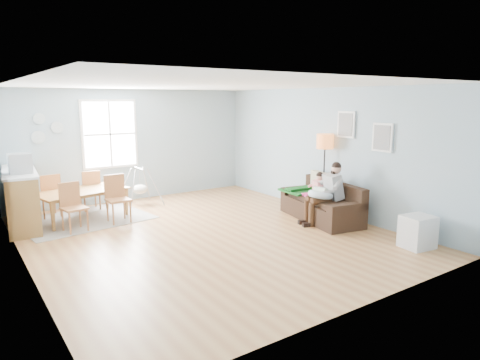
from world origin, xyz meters
TOP-DOWN VIEW (x-y plane):
  - room at (0.00, 0.00)m, footprint 8.40×9.40m
  - window at (-0.60, 3.46)m, footprint 1.32×0.08m
  - pictures at (2.97, -1.05)m, footprint 0.05×1.34m
  - wall_plates at (-2.00, 3.47)m, footprint 0.67×0.02m
  - sofa at (2.51, -0.49)m, footprint 1.18×2.06m
  - green_throw at (2.55, 0.16)m, footprint 0.94×0.79m
  - beige_pillow at (2.80, -0.03)m, footprint 0.22×0.46m
  - father at (2.33, -0.74)m, footprint 0.92×0.56m
  - nursing_pillow at (2.19, -0.71)m, footprint 0.54×0.52m
  - infant at (2.19, -0.68)m, footprint 0.14×0.36m
  - toddler at (2.47, -0.30)m, footprint 0.51×0.31m
  - floor_lamp at (2.80, -0.19)m, footprint 0.35×0.35m
  - storage_cube at (2.55, -2.63)m, footprint 0.55×0.50m
  - rug at (-1.60, 2.30)m, footprint 2.70×2.20m
  - dining_table at (-1.60, 2.30)m, footprint 1.93×1.34m
  - chair_sw at (-1.96, 1.64)m, footprint 0.48×0.48m
  - chair_se at (-1.07, 1.77)m, footprint 0.44×0.44m
  - chair_nw at (-2.12, 2.85)m, footprint 0.47×0.47m
  - chair_ne at (-1.25, 2.97)m, footprint 0.42×0.42m
  - counter at (-2.70, 2.50)m, footprint 0.78×2.04m
  - monitor at (-2.72, 2.12)m, footprint 0.39×0.37m
  - baby_swing at (-0.15, 2.84)m, footprint 0.88×0.89m

SIDE VIEW (x-z plane):
  - rug at x=-1.60m, z-range 0.00..0.01m
  - storage_cube at x=2.55m, z-range 0.00..0.55m
  - sofa at x=2.51m, z-range -0.11..0.67m
  - dining_table at x=-1.60m, z-range 0.00..0.62m
  - baby_swing at x=-0.15m, z-range -0.05..0.84m
  - green_throw at x=2.55m, z-range 0.48..0.52m
  - chair_ne at x=-1.25m, z-range 0.06..0.97m
  - chair_sw at x=-1.96m, z-range 0.06..0.98m
  - chair_nw at x=-2.12m, z-range 0.06..0.99m
  - chair_se at x=-1.07m, z-range 0.07..1.03m
  - counter at x=-2.70m, z-range 0.01..1.12m
  - nursing_pillow at x=2.19m, z-range 0.50..0.71m
  - toddler at x=2.47m, z-range 0.28..1.04m
  - father at x=2.33m, z-range 0.04..1.28m
  - infant at x=2.19m, z-range 0.63..0.76m
  - beige_pillow at x=2.80m, z-range 0.48..0.92m
  - monitor at x=-2.72m, z-range 1.11..1.48m
  - floor_lamp at x=2.80m, z-range 0.57..2.31m
  - window at x=-0.60m, z-range 0.84..2.46m
  - wall_plates at x=-2.00m, z-range 1.50..2.16m
  - pictures at x=2.97m, z-range 1.48..2.22m
  - room at x=0.00m, z-range 0.47..4.37m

